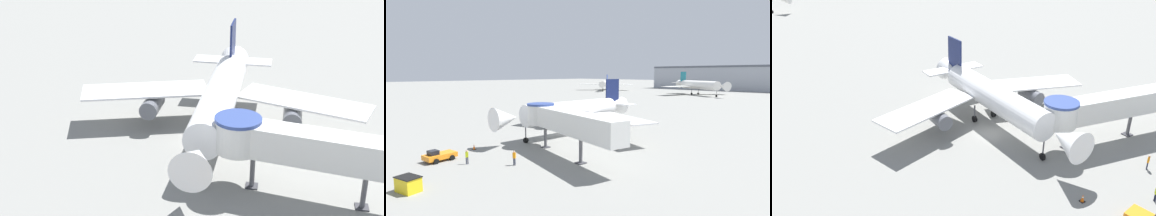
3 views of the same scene
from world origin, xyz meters
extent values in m
plane|color=gray|center=(0.00, 0.00, 0.00)|extent=(800.00, 800.00, 0.00)
cylinder|color=white|center=(1.69, 1.28, 4.28)|extent=(3.92, 19.89, 3.56)
cone|color=white|center=(1.45, -12.02, 4.28)|extent=(3.64, 3.99, 3.56)
cone|color=white|center=(1.90, 12.44, 4.28)|extent=(3.66, 5.41, 3.56)
cube|color=white|center=(-6.92, 4.16, 3.66)|extent=(14.53, 8.47, 0.22)
cube|color=white|center=(10.41, 3.85, 3.66)|extent=(14.54, 8.89, 0.22)
cube|color=#141E4C|center=(1.89, 12.17, 7.49)|extent=(0.31, 3.79, 4.63)
cube|color=white|center=(1.90, 12.70, 4.91)|extent=(9.41, 2.82, 0.18)
cylinder|color=#565960|center=(-5.84, 2.97, 2.43)|extent=(2.03, 3.82, 1.96)
cylinder|color=#565960|center=(9.29, 2.70, 2.43)|extent=(2.03, 3.82, 1.96)
cylinder|color=#4C4C51|center=(1.52, -8.58, 1.47)|extent=(0.18, 0.18, 2.05)
cylinder|color=black|center=(1.52, -8.58, 0.45)|extent=(0.28, 0.90, 0.90)
cylinder|color=#4C4C51|center=(0.14, 3.78, 1.47)|extent=(0.22, 0.22, 2.05)
cylinder|color=black|center=(0.14, 3.78, 0.45)|extent=(0.42, 0.91, 0.90)
cylinder|color=#4C4C51|center=(3.34, 3.72, 1.47)|extent=(0.22, 0.22, 2.05)
cylinder|color=black|center=(3.34, 3.72, 0.45)|extent=(0.42, 0.91, 0.90)
cube|color=silver|center=(13.39, -9.49, 4.77)|extent=(18.30, 5.95, 2.80)
cylinder|color=silver|center=(4.48, -7.79, 4.77)|extent=(3.90, 3.90, 2.80)
cylinder|color=navy|center=(4.48, -7.79, 6.32)|extent=(4.10, 4.10, 0.30)
cylinder|color=#56565B|center=(5.91, -8.06, 1.68)|extent=(0.44, 0.44, 3.37)
cube|color=#333338|center=(5.91, -8.06, 0.06)|extent=(1.10, 1.10, 0.12)
cylinder|color=#56565B|center=(15.17, -9.83, 1.68)|extent=(0.44, 0.44, 3.37)
cube|color=#333338|center=(15.17, -9.83, 0.06)|extent=(1.10, 1.10, 0.12)
cylinder|color=black|center=(2.84, -20.62, 0.32)|extent=(0.41, 0.68, 0.64)
cube|color=black|center=(-0.26, -16.27, 0.02)|extent=(0.51, 0.51, 0.04)
cone|color=orange|center=(-0.26, -16.27, 0.44)|extent=(0.35, 0.35, 0.79)
cylinder|color=white|center=(-0.26, -16.27, 0.53)|extent=(0.19, 0.19, 0.09)
cube|color=black|center=(14.07, -1.43, 0.02)|extent=(0.50, 0.50, 0.04)
cone|color=orange|center=(14.07, -1.43, 0.43)|extent=(0.34, 0.34, 0.78)
cylinder|color=white|center=(14.07, -1.43, 0.52)|extent=(0.19, 0.19, 0.09)
cylinder|color=#1E2338|center=(5.86, -19.89, 0.43)|extent=(0.12, 0.12, 0.85)
cylinder|color=#1E2338|center=(5.79, -20.05, 0.43)|extent=(0.12, 0.12, 0.85)
cylinder|color=#1E2338|center=(10.11, -16.12, 0.43)|extent=(0.13, 0.13, 0.87)
cylinder|color=#1E2338|center=(10.28, -16.05, 0.43)|extent=(0.13, 0.13, 0.87)
cube|color=orange|center=(10.20, -16.09, 1.21)|extent=(0.39, 0.31, 0.69)
sphere|color=tan|center=(10.20, -16.09, 1.67)|extent=(0.23, 0.23, 0.23)
cylinder|color=black|center=(-14.13, 106.53, 0.55)|extent=(1.08, 0.78, 1.10)
camera|label=1|loc=(7.82, -49.31, 24.92)|focal=50.00mm
camera|label=2|loc=(40.54, -34.74, 10.96)|focal=28.00mm
camera|label=3|loc=(-25.56, -35.35, 23.77)|focal=35.00mm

